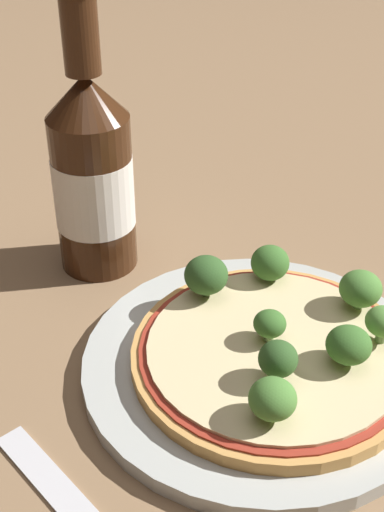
{
  "coord_description": "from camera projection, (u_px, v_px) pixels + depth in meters",
  "views": [
    {
      "loc": [
        -0.28,
        -0.22,
        0.35
      ],
      "look_at": [
        0.02,
        0.08,
        0.06
      ],
      "focal_mm": 50.0,
      "sensor_mm": 36.0,
      "label": 1
    }
  ],
  "objects": [
    {
      "name": "broccoli_floret_6",
      "position": [
        278.0,
        359.0,
        0.45
      ],
      "size": [
        0.03,
        0.03,
        0.03
      ],
      "color": "#6B8E51",
      "rests_on": "pizza"
    },
    {
      "name": "broccoli_floret_2",
      "position": [
        270.0,
        263.0,
        0.54
      ],
      "size": [
        0.03,
        0.03,
        0.03
      ],
      "color": "#6B8E51",
      "rests_on": "pizza"
    },
    {
      "name": "broccoli_floret_3",
      "position": [
        206.0,
        275.0,
        0.52
      ],
      "size": [
        0.03,
        0.03,
        0.03
      ],
      "color": "#6B8E51",
      "rests_on": "pizza"
    },
    {
      "name": "plate",
      "position": [
        259.0,
        365.0,
        0.5
      ],
      "size": [
        0.25,
        0.25,
        0.01
      ],
      "color": "#B2B7B2",
      "rests_on": "ground_plane"
    },
    {
      "name": "broccoli_floret_0",
      "position": [
        273.0,
        399.0,
        0.42
      ],
      "size": [
        0.03,
        0.03,
        0.03
      ],
      "color": "#6B8E51",
      "rests_on": "pizza"
    },
    {
      "name": "broccoli_floret_5",
      "position": [
        361.0,
        289.0,
        0.51
      ],
      "size": [
        0.03,
        0.03,
        0.03
      ],
      "color": "#6B8E51",
      "rests_on": "pizza"
    },
    {
      "name": "broccoli_floret_7",
      "position": [
        383.0,
        322.0,
        0.48
      ],
      "size": [
        0.02,
        0.02,
        0.03
      ],
      "color": "#6B8E51",
      "rests_on": "pizza"
    },
    {
      "name": "ground_plane",
      "position": [
        256.0,
        386.0,
        0.49
      ],
      "size": [
        3.0,
        3.0,
        0.0
      ],
      "primitive_type": "plane",
      "color": "#846647"
    },
    {
      "name": "broccoli_floret_1",
      "position": [
        270.0,
        324.0,
        0.48
      ],
      "size": [
        0.02,
        0.02,
        0.02
      ],
      "color": "#6B8E51",
      "rests_on": "pizza"
    },
    {
      "name": "pizza",
      "position": [
        269.0,
        351.0,
        0.49
      ],
      "size": [
        0.2,
        0.2,
        0.01
      ],
      "color": "tan",
      "rests_on": "plate"
    },
    {
      "name": "beer_bottle",
      "position": [
        92.0,
        173.0,
        0.57
      ],
      "size": [
        0.07,
        0.07,
        0.23
      ],
      "color": "#381E0F",
      "rests_on": "ground_plane"
    },
    {
      "name": "broccoli_floret_4",
      "position": [
        349.0,
        345.0,
        0.46
      ],
      "size": [
        0.03,
        0.03,
        0.03
      ],
      "color": "#6B8E51",
      "rests_on": "pizza"
    }
  ]
}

